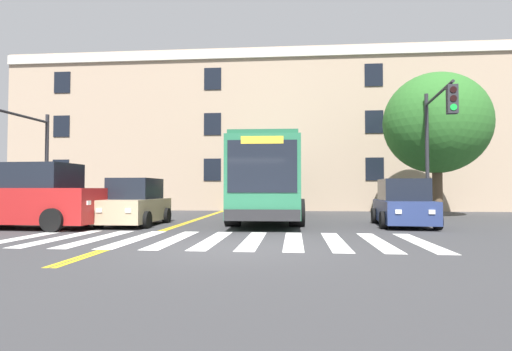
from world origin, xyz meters
name	(u,v)px	position (x,y,z in m)	size (l,w,h in m)	color
ground_plane	(233,248)	(0.00, 0.00, 0.00)	(120.00, 120.00, 0.00)	#38383A
crosswalk	(213,240)	(-0.75, 1.43, 0.00)	(11.29, 3.99, 0.01)	white
lane_line_yellow_inner	(222,211)	(-2.93, 15.43, 0.00)	(0.12, 36.00, 0.01)	gold
lane_line_yellow_outer	(224,211)	(-2.77, 15.43, 0.00)	(0.12, 36.00, 0.01)	gold
city_bus	(268,180)	(0.30, 8.91, 1.77)	(3.10, 11.28, 3.30)	#28704C
car_tan_near_lane	(135,204)	(-4.51, 5.43, 0.81)	(1.93, 3.71, 1.77)	tan
car_navy_far_lane	(403,205)	(5.47, 5.90, 0.80)	(2.18, 3.77, 1.73)	navy
car_silver_behind_bus	(265,193)	(-0.44, 18.49, 1.10)	(2.32, 5.12, 2.33)	#B7BABF
car_red_cross_street	(29,197)	(-7.74, 3.95, 1.08)	(5.26, 2.43, 2.26)	#AD1E1E
traffic_light_near_corner	(436,129)	(7.11, 7.10, 3.73)	(0.66, 4.04, 5.54)	#28282D
traffic_light_far_corner	(23,144)	(-9.71, 6.35, 3.23)	(0.41, 3.58, 4.74)	#28282D
street_tree_curbside_large	(436,123)	(8.51, 11.02, 4.59)	(6.23, 6.03, 7.08)	brown
building_facade	(292,136)	(1.44, 19.55, 5.18)	(37.66, 7.95, 10.35)	tan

